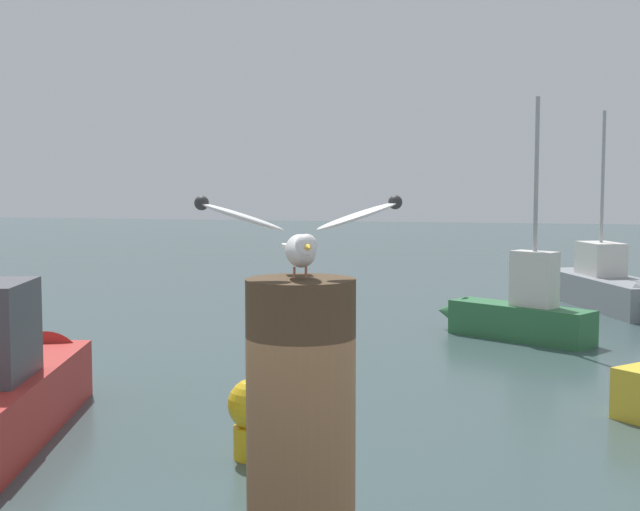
{
  "coord_description": "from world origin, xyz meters",
  "views": [
    {
      "loc": [
        0.23,
        -2.83,
        2.97
      ],
      "look_at": [
        -0.45,
        -0.02,
        2.72
      ],
      "focal_mm": 49.54,
      "sensor_mm": 36.0,
      "label": 1
    }
  ],
  "objects_px": {
    "mooring_post": "(301,459)",
    "channel_buoy": "(254,414)",
    "boat_grey": "(620,291)",
    "seagull": "(301,237)",
    "boat_red": "(10,385)",
    "boat_green": "(513,312)"
  },
  "relations": [
    {
      "from": "boat_green",
      "to": "mooring_post",
      "type": "bearing_deg",
      "value": -91.34
    },
    {
      "from": "mooring_post",
      "to": "channel_buoy",
      "type": "xyz_separation_m",
      "value": [
        -2.18,
        6.25,
        -1.64
      ]
    },
    {
      "from": "mooring_post",
      "to": "seagull",
      "type": "height_order",
      "value": "seagull"
    },
    {
      "from": "boat_grey",
      "to": "boat_red",
      "type": "xyz_separation_m",
      "value": [
        -7.93,
        -11.84,
        0.09
      ]
    },
    {
      "from": "mooring_post",
      "to": "boat_red",
      "type": "xyz_separation_m",
      "value": [
        -5.31,
        6.56,
        -1.56
      ]
    },
    {
      "from": "mooring_post",
      "to": "boat_red",
      "type": "bearing_deg",
      "value": 129.01
    },
    {
      "from": "mooring_post",
      "to": "boat_grey",
      "type": "height_order",
      "value": "boat_grey"
    },
    {
      "from": "channel_buoy",
      "to": "boat_red",
      "type": "bearing_deg",
      "value": 174.43
    },
    {
      "from": "mooring_post",
      "to": "channel_buoy",
      "type": "bearing_deg",
      "value": 109.26
    },
    {
      "from": "seagull",
      "to": "boat_grey",
      "type": "xyz_separation_m",
      "value": [
        2.62,
        18.4,
        -2.34
      ]
    },
    {
      "from": "channel_buoy",
      "to": "seagull",
      "type": "bearing_deg",
      "value": -70.74
    },
    {
      "from": "boat_grey",
      "to": "boat_red",
      "type": "bearing_deg",
      "value": -123.81
    },
    {
      "from": "boat_red",
      "to": "channel_buoy",
      "type": "relative_size",
      "value": 3.99
    },
    {
      "from": "mooring_post",
      "to": "seagull",
      "type": "xyz_separation_m",
      "value": [
        0.0,
        -0.0,
        0.69
      ]
    },
    {
      "from": "boat_red",
      "to": "boat_green",
      "type": "bearing_deg",
      "value": 53.73
    },
    {
      "from": "seagull",
      "to": "boat_grey",
      "type": "relative_size",
      "value": 0.11
    },
    {
      "from": "mooring_post",
      "to": "boat_green",
      "type": "bearing_deg",
      "value": 88.66
    },
    {
      "from": "seagull",
      "to": "channel_buoy",
      "type": "height_order",
      "value": "seagull"
    },
    {
      "from": "seagull",
      "to": "boat_green",
      "type": "relative_size",
      "value": 0.14
    },
    {
      "from": "boat_grey",
      "to": "channel_buoy",
      "type": "xyz_separation_m",
      "value": [
        -4.8,
        -12.15,
        0.01
      ]
    },
    {
      "from": "seagull",
      "to": "channel_buoy",
      "type": "bearing_deg",
      "value": 109.26
    },
    {
      "from": "seagull",
      "to": "boat_red",
      "type": "xyz_separation_m",
      "value": [
        -5.31,
        6.56,
        -2.25
      ]
    }
  ]
}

